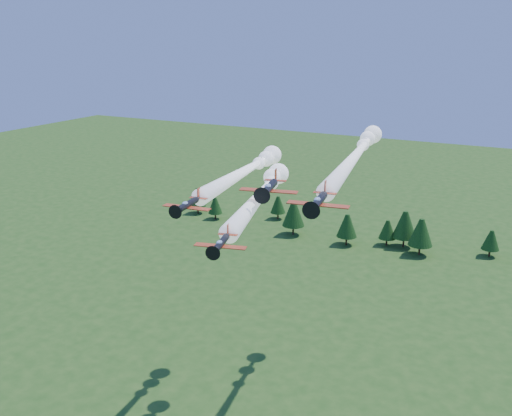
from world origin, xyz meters
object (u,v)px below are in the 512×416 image
at_px(plane_left, 248,169).
at_px(plane_slot, 269,188).
at_px(plane_lead, 263,192).
at_px(plane_right, 357,154).

distance_m(plane_left, plane_slot, 19.50).
bearing_deg(plane_lead, plane_left, 114.97).
relative_size(plane_left, plane_right, 0.74).
height_order(plane_left, plane_right, plane_right).
xyz_separation_m(plane_lead, plane_left, (-7.41, 9.15, 1.03)).
height_order(plane_right, plane_slot, plane_right).
xyz_separation_m(plane_left, plane_slot, (11.60, -15.58, 1.73)).
bearing_deg(plane_right, plane_left, -161.86).
bearing_deg(plane_right, plane_lead, -127.07).
relative_size(plane_lead, plane_right, 0.72).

